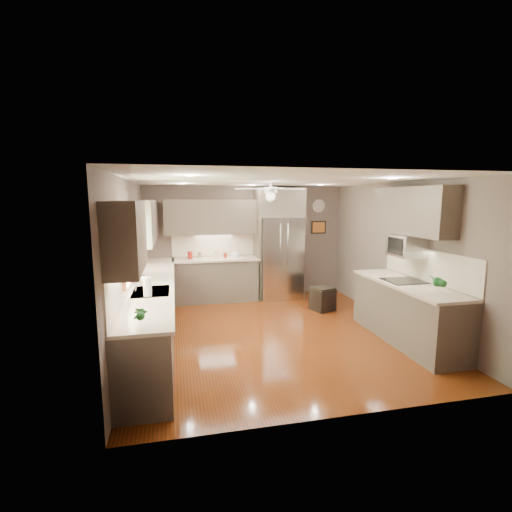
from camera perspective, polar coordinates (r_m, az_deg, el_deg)
name	(u,v)px	position (r m, az deg, el deg)	size (l,w,h in m)	color
floor	(274,332)	(6.36, 2.81, -11.64)	(5.00, 5.00, 0.00)	#442109
ceiling	(275,181)	(5.96, 2.99, 11.49)	(5.00, 5.00, 0.00)	white
wall_back	(246,242)	(8.45, -1.59, 2.22)	(4.50, 4.50, 0.00)	brown
wall_front	(342,299)	(3.74, 13.16, -6.50)	(4.50, 4.50, 0.00)	brown
wall_left	(130,264)	(5.86, -18.83, -1.20)	(5.00, 5.00, 0.00)	brown
wall_right	(398,254)	(6.97, 21.03, 0.22)	(5.00, 5.00, 0.00)	brown
canister_a	(190,255)	(8.05, -10.10, 0.11)	(0.11, 0.11, 0.17)	maroon
canister_b	(200,255)	(8.09, -8.66, 0.12)	(0.09, 0.09, 0.14)	silver
canister_c	(216,254)	(8.06, -6.14, 0.28)	(0.12, 0.12, 0.19)	beige
canister_d	(225,255)	(8.11, -4.78, 0.13)	(0.07, 0.07, 0.11)	maroon
soap_bottle	(141,280)	(5.72, -17.26, -3.53)	(0.09, 0.09, 0.19)	white
potted_plant_left	(140,314)	(3.94, -17.42, -8.50)	(0.14, 0.10, 0.27)	#18551F
potted_plant_right	(436,281)	(5.68, 26.02, -3.53)	(0.17, 0.14, 0.31)	#18551F
bowl	(235,257)	(8.13, -3.17, -0.08)	(0.20, 0.20, 0.05)	beige
left_run	(153,309)	(6.15, -15.56, -7.91)	(0.65, 4.70, 1.45)	#4F463A
back_run	(216,279)	(8.18, -6.18, -3.49)	(1.85, 0.65, 1.45)	#4F463A
uppers	(223,219)	(6.51, -5.06, 5.71)	(4.50, 4.70, 0.95)	#4F463A
window	(127,249)	(5.32, -19.25, 1.08)	(0.05, 1.12, 0.92)	#BFF2B2
sink	(151,293)	(5.42, -15.86, -5.57)	(0.50, 0.70, 0.32)	silver
refrigerator	(279,245)	(8.29, 3.62, 1.65)	(1.06, 0.75, 2.45)	silver
right_run	(407,311)	(6.31, 22.21, -7.84)	(0.70, 2.20, 1.45)	#4F463A
microwave	(407,246)	(6.37, 22.18, 1.48)	(0.43, 0.55, 0.34)	silver
ceiling_fan	(270,192)	(6.25, 2.24, 9.83)	(1.18, 1.18, 0.32)	white
recessed_lights	(267,182)	(6.34, 1.66, 11.29)	(2.84, 3.14, 0.01)	white
wall_clock	(319,206)	(8.88, 9.67, 7.60)	(0.30, 0.03, 0.30)	white
framed_print	(319,227)	(8.89, 9.60, 4.38)	(0.36, 0.03, 0.30)	black
stool	(323,299)	(7.58, 10.20, -6.48)	(0.49, 0.49, 0.47)	black
paper_towel	(147,287)	(5.07, -16.37, -4.56)	(0.11, 0.11, 0.27)	white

